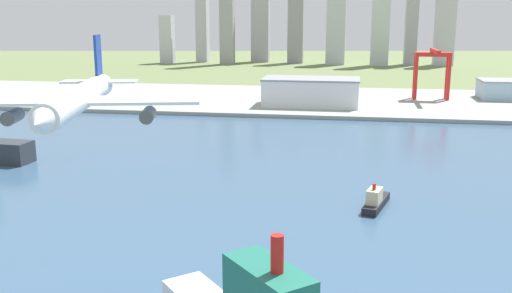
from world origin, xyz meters
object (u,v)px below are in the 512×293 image
Objects in this scene: port_crane_red at (433,63)px; tugboat_small at (376,201)px; airplane_landing at (78,100)px; warehouse_annex at (504,89)px; warehouse_main at (311,92)px.

tugboat_small is at bearing -100.70° from port_crane_red.
airplane_landing is 1.35× the size of warehouse_annex.
airplane_landing reaches higher than warehouse_annex.
warehouse_annex is at bearing 66.42° from airplane_landing.
warehouse_main is (17.45, 288.91, -35.04)m from airplane_landing.
port_crane_red is at bearing 26.97° from warehouse_main.
warehouse_annex is at bearing 69.03° from tugboat_small.
airplane_landing is at bearing -106.56° from port_crane_red.
warehouse_annex is at bearing 21.68° from warehouse_main.
airplane_landing is at bearing -120.25° from tugboat_small.
airplane_landing is 0.72× the size of warehouse_main.
port_crane_red is (45.17, 239.13, 25.32)m from tugboat_small.
warehouse_main is (-80.70, -41.07, -16.52)m from port_crane_red.
warehouse_annex is (131.48, 52.27, -2.19)m from warehouse_main.
tugboat_small is 0.33× the size of warehouse_main.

